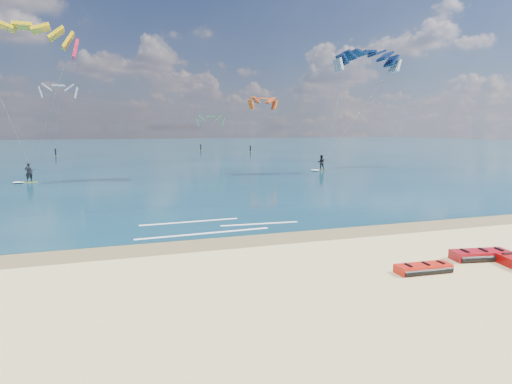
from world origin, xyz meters
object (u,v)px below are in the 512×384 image
at_px(packed_kite_left, 423,272).
at_px(kitesurfer_far, 345,105).
at_px(packed_kite_mid, 480,259).
at_px(kitesurfer_main, 26,100).

xyz_separation_m(packed_kite_left, kitesurfer_far, (16.54, 35.07, 8.03)).
bearing_deg(packed_kite_mid, kitesurfer_main, 133.43).
bearing_deg(kitesurfer_far, kitesurfer_main, -174.88).
distance_m(kitesurfer_main, kitesurfer_far, 33.94).
height_order(kitesurfer_main, kitesurfer_far, kitesurfer_far).
relative_size(packed_kite_mid, kitesurfer_far, 0.17).
relative_size(packed_kite_left, kitesurfer_main, 0.15).
bearing_deg(packed_kite_left, kitesurfer_main, 122.01).
bearing_deg(kitesurfer_far, packed_kite_left, -116.15).
height_order(packed_kite_left, kitesurfer_far, kitesurfer_far).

